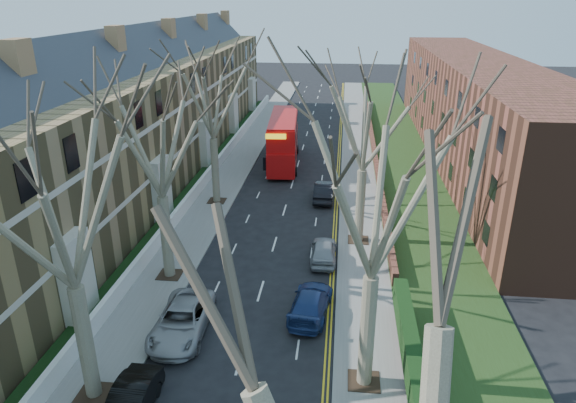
% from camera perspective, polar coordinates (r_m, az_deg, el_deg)
% --- Properties ---
extents(pavement_left, '(3.00, 102.00, 0.12)m').
position_cam_1_polar(pavement_left, '(52.62, -5.40, 4.48)').
color(pavement_left, slate).
rests_on(pavement_left, ground).
extents(pavement_right, '(3.00, 102.00, 0.12)m').
position_cam_1_polar(pavement_right, '(51.62, 7.80, 4.02)').
color(pavement_right, slate).
rests_on(pavement_right, ground).
extents(terrace_left, '(9.70, 78.00, 13.60)m').
position_cam_1_polar(terrace_left, '(46.05, -17.10, 8.12)').
color(terrace_left, olive).
rests_on(terrace_left, ground).
extents(flats_right, '(13.97, 54.00, 10.00)m').
position_cam_1_polar(flats_right, '(55.78, 20.00, 9.50)').
color(flats_right, brown).
rests_on(flats_right, ground).
extents(front_wall_left, '(0.30, 78.00, 1.00)m').
position_cam_1_polar(front_wall_left, '(45.46, -9.44, 2.15)').
color(front_wall_left, white).
rests_on(front_wall_left, ground).
extents(grass_verge_right, '(6.00, 102.00, 0.06)m').
position_cam_1_polar(grass_verge_right, '(51.93, 12.78, 3.89)').
color(grass_verge_right, '#233A15').
rests_on(grass_verge_right, ground).
extents(tree_left_mid, '(10.50, 10.50, 14.71)m').
position_cam_1_polar(tree_left_mid, '(20.00, -24.29, 1.63)').
color(tree_left_mid, '#665D48').
rests_on(tree_left_mid, ground).
extents(tree_left_far, '(10.15, 10.15, 14.22)m').
position_cam_1_polar(tree_left_far, '(28.75, -14.52, 8.03)').
color(tree_left_far, '#665D48').
rests_on(tree_left_far, ground).
extents(tree_left_dist, '(10.50, 10.50, 14.71)m').
position_cam_1_polar(tree_left_dist, '(39.91, -8.62, 12.72)').
color(tree_left_dist, '#665D48').
rests_on(tree_left_dist, ground).
extents(tree_right_mid, '(10.50, 10.50, 14.71)m').
position_cam_1_polar(tree_right_mid, '(19.23, 9.97, 2.54)').
color(tree_right_mid, '#665D48').
rests_on(tree_right_mid, ground).
extents(tree_right_far, '(10.15, 10.15, 14.22)m').
position_cam_1_polar(tree_right_far, '(32.82, 8.63, 10.16)').
color(tree_right_far, '#665D48').
rests_on(tree_right_far, ground).
extents(double_decker_bus, '(3.46, 11.50, 4.73)m').
position_cam_1_polar(double_decker_bus, '(51.07, -0.51, 6.69)').
color(double_decker_bus, '#BB0D0D').
rests_on(double_decker_bus, ground).
extents(car_left_far, '(2.54, 5.41, 1.50)m').
position_cam_1_polar(car_left_far, '(26.80, -11.67, -12.82)').
color(car_left_far, '#929397').
rests_on(car_left_far, ground).
extents(car_right_near, '(2.43, 4.89, 1.36)m').
position_cam_1_polar(car_right_near, '(27.74, 2.53, -11.17)').
color(car_right_near, navy).
rests_on(car_right_near, ground).
extents(car_right_mid, '(1.67, 4.03, 1.37)m').
position_cam_1_polar(car_right_mid, '(32.93, 3.98, -5.46)').
color(car_right_mid, gray).
rests_on(car_right_mid, ground).
extents(car_right_far, '(1.66, 4.56, 1.49)m').
position_cam_1_polar(car_right_far, '(42.54, 4.06, 1.18)').
color(car_right_far, black).
rests_on(car_right_far, ground).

